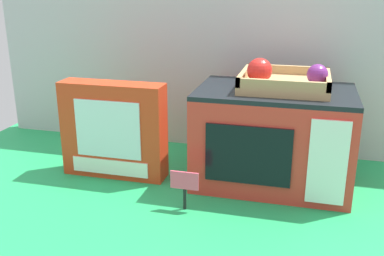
% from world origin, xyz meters
% --- Properties ---
extents(ground_plane, '(1.70, 1.70, 0.00)m').
position_xyz_m(ground_plane, '(0.00, 0.00, 0.00)').
color(ground_plane, '#219E54').
rests_on(ground_plane, ground).
extents(display_back_panel, '(1.61, 0.03, 0.66)m').
position_xyz_m(display_back_panel, '(0.00, 0.30, 0.33)').
color(display_back_panel, '#B7BABF').
rests_on(display_back_panel, ground).
extents(toy_microwave, '(0.41, 0.27, 0.26)m').
position_xyz_m(toy_microwave, '(0.16, 0.05, 0.13)').
color(toy_microwave, red).
rests_on(toy_microwave, ground).
extents(food_groups_crate, '(0.23, 0.21, 0.08)m').
position_xyz_m(food_groups_crate, '(0.18, 0.05, 0.29)').
color(food_groups_crate, tan).
rests_on(food_groups_crate, toy_microwave).
extents(cookie_set_box, '(0.30, 0.08, 0.27)m').
position_xyz_m(cookie_set_box, '(-0.27, -0.02, 0.13)').
color(cookie_set_box, red).
rests_on(cookie_set_box, ground).
extents(price_sign, '(0.07, 0.01, 0.10)m').
position_xyz_m(price_sign, '(-0.03, -0.17, 0.07)').
color(price_sign, black).
rests_on(price_sign, ground).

